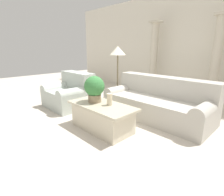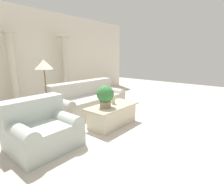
{
  "view_description": "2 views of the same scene",
  "coord_description": "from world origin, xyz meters",
  "px_view_note": "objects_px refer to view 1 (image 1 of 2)",
  "views": [
    {
      "loc": [
        2.48,
        -2.4,
        1.48
      ],
      "look_at": [
        0.07,
        -0.04,
        0.53
      ],
      "focal_mm": 28.0,
      "sensor_mm": 36.0,
      "label": 1
    },
    {
      "loc": [
        -2.94,
        -2.93,
        1.63
      ],
      "look_at": [
        0.35,
        -0.2,
        0.6
      ],
      "focal_mm": 28.0,
      "sensor_mm": 36.0,
      "label": 2
    }
  ],
  "objects_px": {
    "sofa_long": "(157,102)",
    "loveseat": "(70,93)",
    "floor_lamp": "(118,54)",
    "coffee_table": "(102,117)",
    "potted_plant": "(94,88)"
  },
  "relations": [
    {
      "from": "loveseat",
      "to": "coffee_table",
      "type": "bearing_deg",
      "value": -11.05
    },
    {
      "from": "loveseat",
      "to": "potted_plant",
      "type": "bearing_deg",
      "value": -12.0
    },
    {
      "from": "sofa_long",
      "to": "coffee_table",
      "type": "height_order",
      "value": "sofa_long"
    },
    {
      "from": "coffee_table",
      "to": "potted_plant",
      "type": "relative_size",
      "value": 2.64
    },
    {
      "from": "sofa_long",
      "to": "loveseat",
      "type": "xyz_separation_m",
      "value": [
        -2.03,
        -0.97,
        0.01
      ]
    },
    {
      "from": "coffee_table",
      "to": "potted_plant",
      "type": "xyz_separation_m",
      "value": [
        -0.23,
        0.02,
        0.52
      ]
    },
    {
      "from": "potted_plant",
      "to": "floor_lamp",
      "type": "relative_size",
      "value": 0.33
    },
    {
      "from": "potted_plant",
      "to": "floor_lamp",
      "type": "bearing_deg",
      "value": 116.68
    },
    {
      "from": "sofa_long",
      "to": "potted_plant",
      "type": "relative_size",
      "value": 4.61
    },
    {
      "from": "floor_lamp",
      "to": "coffee_table",
      "type": "bearing_deg",
      "value": -56.43
    },
    {
      "from": "sofa_long",
      "to": "potted_plant",
      "type": "height_order",
      "value": "potted_plant"
    },
    {
      "from": "floor_lamp",
      "to": "potted_plant",
      "type": "bearing_deg",
      "value": -63.32
    },
    {
      "from": "sofa_long",
      "to": "loveseat",
      "type": "relative_size",
      "value": 2.09
    },
    {
      "from": "floor_lamp",
      "to": "loveseat",
      "type": "bearing_deg",
      "value": -125.41
    },
    {
      "from": "loveseat",
      "to": "floor_lamp",
      "type": "height_order",
      "value": "floor_lamp"
    }
  ]
}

